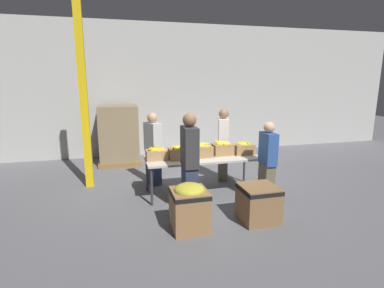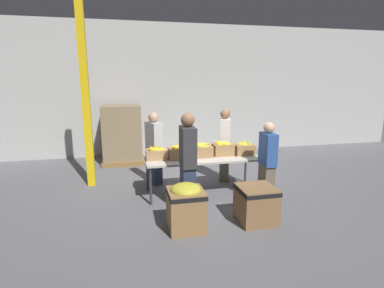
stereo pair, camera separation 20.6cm
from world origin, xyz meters
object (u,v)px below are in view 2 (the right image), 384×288
(volunteer_2, at_px, (224,145))
(donation_bin_1, at_px, (256,203))
(banana_box_4, at_px, (244,148))
(pallet_stack_0, at_px, (122,134))
(volunteer_1, at_px, (154,149))
(volunteer_3, at_px, (188,164))
(banana_box_1, at_px, (179,152))
(support_pillar, at_px, (85,95))
(donation_bin_0, at_px, (186,205))
(banana_box_0, at_px, (156,153))
(banana_box_2, at_px, (202,150))
(sorting_table, at_px, (203,159))
(volunteer_0, at_px, (267,163))
(banana_box_3, at_px, (223,148))

(volunteer_2, relative_size, donation_bin_1, 2.76)
(banana_box_4, height_order, pallet_stack_0, pallet_stack_0)
(volunteer_1, xyz_separation_m, volunteer_3, (0.43, -1.60, 0.07))
(banana_box_1, distance_m, volunteer_2, 1.43)
(donation_bin_1, distance_m, support_pillar, 4.13)
(donation_bin_0, xyz_separation_m, support_pillar, (-1.67, 2.47, 1.60))
(banana_box_1, xyz_separation_m, banana_box_4, (1.41, 0.07, -0.01))
(banana_box_0, height_order, banana_box_1, banana_box_1)
(banana_box_2, relative_size, volunteer_1, 0.25)
(sorting_table, xyz_separation_m, banana_box_2, (-0.02, 0.02, 0.20))
(volunteer_0, bearing_deg, banana_box_1, 69.03)
(volunteer_0, xyz_separation_m, support_pillar, (-3.40, 1.73, 1.22))
(banana_box_1, height_order, donation_bin_1, banana_box_1)
(banana_box_2, height_order, volunteer_3, volunteer_3)
(donation_bin_1, relative_size, pallet_stack_0, 0.37)
(donation_bin_0, relative_size, donation_bin_1, 1.25)
(banana_box_4, bearing_deg, donation_bin_0, -136.42)
(sorting_table, bearing_deg, banana_box_2, 129.46)
(donation_bin_0, bearing_deg, banana_box_1, 83.92)
(volunteer_0, bearing_deg, donation_bin_1, 146.08)
(donation_bin_1, bearing_deg, donation_bin_0, 180.00)
(sorting_table, bearing_deg, donation_bin_1, -69.80)
(banana_box_1, xyz_separation_m, volunteer_3, (0.02, -0.76, -0.03))
(sorting_table, xyz_separation_m, donation_bin_0, (-0.65, -1.46, -0.32))
(donation_bin_0, height_order, pallet_stack_0, pallet_stack_0)
(pallet_stack_0, bearing_deg, sorting_table, -60.15)
(banana_box_3, bearing_deg, banana_box_2, -174.20)
(donation_bin_0, relative_size, pallet_stack_0, 0.46)
(banana_box_0, xyz_separation_m, banana_box_2, (0.93, -0.00, 0.02))
(volunteer_1, bearing_deg, banana_box_4, 43.80)
(support_pillar, bearing_deg, sorting_table, -23.59)
(volunteer_2, height_order, donation_bin_0, volunteer_2)
(volunteer_0, xyz_separation_m, volunteer_2, (-0.37, 1.43, 0.06))
(banana_box_0, relative_size, volunteer_3, 0.23)
(sorting_table, height_order, banana_box_0, banana_box_0)
(banana_box_0, bearing_deg, sorting_table, -1.34)
(banana_box_1, xyz_separation_m, pallet_stack_0, (-1.13, 2.87, -0.11))
(banana_box_2, bearing_deg, volunteer_0, -34.04)
(volunteer_3, distance_m, pallet_stack_0, 3.81)
(donation_bin_1, xyz_separation_m, support_pillar, (-2.86, 2.47, 1.67))
(banana_box_1, bearing_deg, banana_box_2, 7.17)
(banana_box_3, xyz_separation_m, volunteer_0, (0.62, -0.79, -0.15))
(support_pillar, relative_size, pallet_stack_0, 2.46)
(banana_box_3, distance_m, support_pillar, 3.12)
(banana_box_2, height_order, support_pillar, support_pillar)
(banana_box_1, xyz_separation_m, donation_bin_0, (-0.15, -1.42, -0.52))
(sorting_table, bearing_deg, volunteer_1, 138.99)
(volunteer_2, bearing_deg, pallet_stack_0, -114.88)
(banana_box_1, bearing_deg, donation_bin_1, -53.81)
(volunteer_2, xyz_separation_m, pallet_stack_0, (-2.33, 2.12, -0.03))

